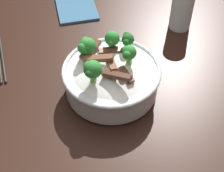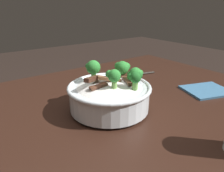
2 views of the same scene
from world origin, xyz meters
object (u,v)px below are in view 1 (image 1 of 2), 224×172
(chopsticks_pair, at_px, (1,57))
(folded_napkin, at_px, (76,8))
(rice_bowl, at_px, (111,75))
(drinking_glass, at_px, (181,12))

(chopsticks_pair, height_order, folded_napkin, folded_napkin)
(rice_bowl, distance_m, folded_napkin, 0.41)
(drinking_glass, bearing_deg, chopsticks_pair, 73.14)
(chopsticks_pair, bearing_deg, folded_napkin, -72.06)
(drinking_glass, distance_m, folded_napkin, 0.36)
(rice_bowl, bearing_deg, folded_napkin, -14.43)
(chopsticks_pair, distance_m, folded_napkin, 0.33)
(folded_napkin, bearing_deg, drinking_glass, -138.08)
(rice_bowl, height_order, chopsticks_pair, rice_bowl)
(drinking_glass, relative_size, chopsticks_pair, 0.58)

